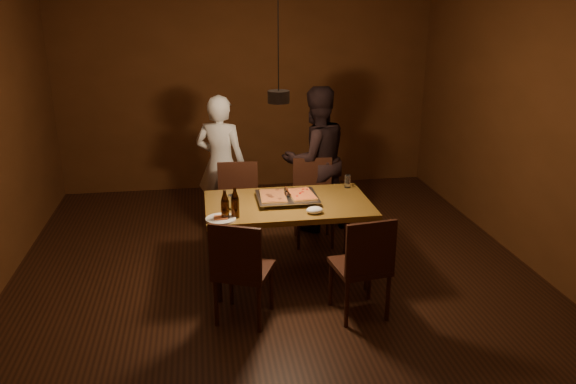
{
  "coord_description": "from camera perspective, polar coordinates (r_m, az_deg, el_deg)",
  "views": [
    {
      "loc": [
        -0.65,
        -4.55,
        2.52
      ],
      "look_at": [
        0.11,
        0.2,
        0.85
      ],
      "focal_mm": 35.0,
      "sensor_mm": 36.0,
      "label": 1
    }
  ],
  "objects": [
    {
      "name": "chair_near_right",
      "position": [
        4.57,
        7.78,
        -6.75
      ],
      "size": [
        0.47,
        0.47,
        0.49
      ],
      "rotation": [
        0.0,
        0.0,
        0.13
      ],
      "color": "#38190F",
      "rests_on": "floor"
    },
    {
      "name": "water_glass_left",
      "position": [
        4.97,
        -5.65,
        -1.02
      ],
      "size": [
        0.08,
        0.08,
        0.13
      ],
      "primitive_type": "cylinder",
      "color": "silver",
      "rests_on": "dining_table"
    },
    {
      "name": "napkin",
      "position": [
        4.86,
        2.72,
        -1.85
      ],
      "size": [
        0.15,
        0.11,
        0.06
      ],
      "primitive_type": "ellipsoid",
      "color": "white",
      "rests_on": "dining_table"
    },
    {
      "name": "water_glass_right",
      "position": [
        5.54,
        6.06,
        1.08
      ],
      "size": [
        0.06,
        0.06,
        0.13
      ],
      "primitive_type": "cylinder",
      "color": "silver",
      "rests_on": "dining_table"
    },
    {
      "name": "chair_far_right",
      "position": [
        6.03,
        2.58,
        -0.07
      ],
      "size": [
        0.45,
        0.45,
        0.49
      ],
      "rotation": [
        0.0,
        0.0,
        3.06
      ],
      "color": "#38190F",
      "rests_on": "floor"
    },
    {
      "name": "spatula",
      "position": [
        5.15,
        -0.02,
        -0.19
      ],
      "size": [
        0.1,
        0.24,
        0.04
      ],
      "primitive_type": null,
      "rotation": [
        0.0,
        0.0,
        -0.05
      ],
      "color": "silver",
      "rests_on": "pizza_tray"
    },
    {
      "name": "pizza_tray",
      "position": [
        5.15,
        -0.08,
        -0.66
      ],
      "size": [
        0.57,
        0.47,
        0.05
      ],
      "primitive_type": "cube",
      "rotation": [
        0.0,
        0.0,
        0.04
      ],
      "color": "silver",
      "rests_on": "dining_table"
    },
    {
      "name": "pizza_cheese",
      "position": [
        5.16,
        1.38,
        -0.21
      ],
      "size": [
        0.25,
        0.36,
        0.02
      ],
      "primitive_type": "cube",
      "rotation": [
        0.0,
        0.0,
        0.09
      ],
      "color": "gold",
      "rests_on": "pizza_tray"
    },
    {
      "name": "beer_bottle_a",
      "position": [
        4.71,
        -6.42,
        -1.33
      ],
      "size": [
        0.07,
        0.07,
        0.26
      ],
      "color": "black",
      "rests_on": "dining_table"
    },
    {
      "name": "beer_bottle_b",
      "position": [
        4.75,
        -5.4,
        -1.11
      ],
      "size": [
        0.07,
        0.07,
        0.26
      ],
      "color": "black",
      "rests_on": "dining_table"
    },
    {
      "name": "dining_table",
      "position": [
        5.15,
        0.0,
        -1.83
      ],
      "size": [
        1.5,
        0.9,
        0.75
      ],
      "color": "brown",
      "rests_on": "floor"
    },
    {
      "name": "room_shell",
      "position": [
        4.73,
        -0.94,
        5.46
      ],
      "size": [
        6.0,
        6.0,
        6.0
      ],
      "color": "#361B0E",
      "rests_on": "ground"
    },
    {
      "name": "plate_slice",
      "position": [
        4.75,
        -6.84,
        -2.72
      ],
      "size": [
        0.26,
        0.26,
        0.03
      ],
      "color": "white",
      "rests_on": "dining_table"
    },
    {
      "name": "pizza_meat",
      "position": [
        5.12,
        -1.52,
        -0.38
      ],
      "size": [
        0.25,
        0.37,
        0.02
      ],
      "primitive_type": "cube",
      "rotation": [
        0.0,
        0.0,
        -0.05
      ],
      "color": "maroon",
      "rests_on": "pizza_tray"
    },
    {
      "name": "diner_dark",
      "position": [
        6.27,
        2.82,
        3.33
      ],
      "size": [
        0.93,
        0.81,
        1.63
      ],
      "primitive_type": "imported",
      "rotation": [
        0.0,
        0.0,
        3.41
      ],
      "color": "black",
      "rests_on": "floor"
    },
    {
      "name": "pendant_lamp",
      "position": [
        4.66,
        -0.97,
        9.77
      ],
      "size": [
        0.18,
        0.18,
        1.1
      ],
      "color": "black",
      "rests_on": "ceiling"
    },
    {
      "name": "diner_white",
      "position": [
        6.28,
        -6.84,
        2.84
      ],
      "size": [
        0.66,
        0.54,
        1.54
      ],
      "primitive_type": "imported",
      "rotation": [
        0.0,
        0.0,
        2.78
      ],
      "color": "white",
      "rests_on": "floor"
    },
    {
      "name": "chair_near_left",
      "position": [
        4.48,
        -4.9,
        -7.21
      ],
      "size": [
        0.55,
        0.55,
        0.49
      ],
      "rotation": [
        0.0,
        0.0,
        -0.4
      ],
      "color": "#38190F",
      "rests_on": "floor"
    },
    {
      "name": "chair_far_left",
      "position": [
        5.89,
        -5.07,
        -0.59
      ],
      "size": [
        0.45,
        0.45,
        0.49
      ],
      "rotation": [
        0.0,
        0.0,
        3.07
      ],
      "color": "#38190F",
      "rests_on": "floor"
    }
  ]
}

